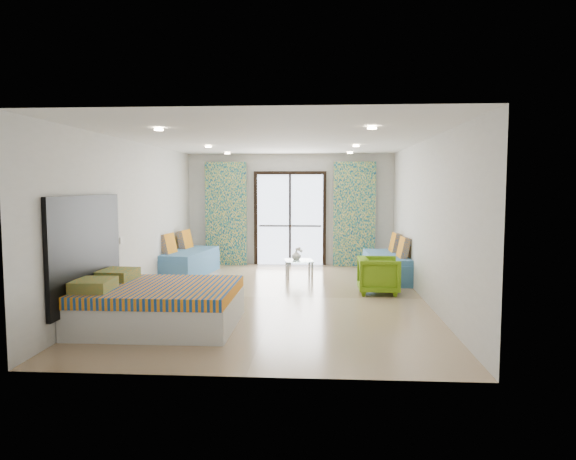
# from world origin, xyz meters

# --- Properties ---
(floor) EXTENTS (5.00, 7.50, 0.01)m
(floor) POSITION_xyz_m (0.00, 0.00, 0.00)
(floor) COLOR #9E7F5E
(floor) RESTS_ON ground
(ceiling) EXTENTS (5.00, 7.50, 0.01)m
(ceiling) POSITION_xyz_m (0.00, 0.00, 2.70)
(ceiling) COLOR silver
(ceiling) RESTS_ON ground
(wall_back) EXTENTS (5.00, 0.01, 2.70)m
(wall_back) POSITION_xyz_m (0.00, 3.75, 1.35)
(wall_back) COLOR silver
(wall_back) RESTS_ON ground
(wall_front) EXTENTS (5.00, 0.01, 2.70)m
(wall_front) POSITION_xyz_m (0.00, -3.75, 1.35)
(wall_front) COLOR silver
(wall_front) RESTS_ON ground
(wall_left) EXTENTS (0.01, 7.50, 2.70)m
(wall_left) POSITION_xyz_m (-2.50, 0.00, 1.35)
(wall_left) COLOR silver
(wall_left) RESTS_ON ground
(wall_right) EXTENTS (0.01, 7.50, 2.70)m
(wall_right) POSITION_xyz_m (2.50, 0.00, 1.35)
(wall_right) COLOR silver
(wall_right) RESTS_ON ground
(balcony_door) EXTENTS (1.76, 0.08, 2.28)m
(balcony_door) POSITION_xyz_m (0.00, 3.72, 1.26)
(balcony_door) COLOR black
(balcony_door) RESTS_ON floor
(balcony_rail) EXTENTS (1.52, 0.03, 0.04)m
(balcony_rail) POSITION_xyz_m (0.00, 3.73, 0.95)
(balcony_rail) COLOR #595451
(balcony_rail) RESTS_ON balcony_door
(curtain_left) EXTENTS (1.00, 0.10, 2.50)m
(curtain_left) POSITION_xyz_m (-1.55, 3.57, 1.25)
(curtain_left) COLOR beige
(curtain_left) RESTS_ON floor
(curtain_right) EXTENTS (1.00, 0.10, 2.50)m
(curtain_right) POSITION_xyz_m (1.55, 3.57, 1.25)
(curtain_right) COLOR beige
(curtain_right) RESTS_ON floor
(downlight_a) EXTENTS (0.12, 0.12, 0.02)m
(downlight_a) POSITION_xyz_m (-1.40, -2.00, 2.67)
(downlight_a) COLOR #FFE0B2
(downlight_a) RESTS_ON ceiling
(downlight_b) EXTENTS (0.12, 0.12, 0.02)m
(downlight_b) POSITION_xyz_m (1.40, -2.00, 2.67)
(downlight_b) COLOR #FFE0B2
(downlight_b) RESTS_ON ceiling
(downlight_c) EXTENTS (0.12, 0.12, 0.02)m
(downlight_c) POSITION_xyz_m (-1.40, 1.00, 2.67)
(downlight_c) COLOR #FFE0B2
(downlight_c) RESTS_ON ceiling
(downlight_d) EXTENTS (0.12, 0.12, 0.02)m
(downlight_d) POSITION_xyz_m (1.40, 1.00, 2.67)
(downlight_d) COLOR #FFE0B2
(downlight_d) RESTS_ON ceiling
(downlight_e) EXTENTS (0.12, 0.12, 0.02)m
(downlight_e) POSITION_xyz_m (-1.40, 3.00, 2.67)
(downlight_e) COLOR #FFE0B2
(downlight_e) RESTS_ON ceiling
(downlight_f) EXTENTS (0.12, 0.12, 0.02)m
(downlight_f) POSITION_xyz_m (1.40, 3.00, 2.67)
(downlight_f) COLOR #FFE0B2
(downlight_f) RESTS_ON ceiling
(headboard) EXTENTS (0.06, 2.10, 1.50)m
(headboard) POSITION_xyz_m (-2.46, -1.96, 1.05)
(headboard) COLOR black
(headboard) RESTS_ON floor
(switch_plate) EXTENTS (0.02, 0.10, 0.10)m
(switch_plate) POSITION_xyz_m (-2.47, -0.71, 1.05)
(switch_plate) COLOR silver
(switch_plate) RESTS_ON wall_left
(bed) EXTENTS (2.08, 1.69, 0.72)m
(bed) POSITION_xyz_m (-1.48, -1.96, 0.30)
(bed) COLOR silver
(bed) RESTS_ON floor
(daybed_left) EXTENTS (1.00, 1.99, 0.94)m
(daybed_left) POSITION_xyz_m (-2.12, 2.10, 0.29)
(daybed_left) COLOR teal
(daybed_left) RESTS_ON floor
(daybed_right) EXTENTS (0.82, 1.92, 0.93)m
(daybed_right) POSITION_xyz_m (2.12, 1.83, 0.29)
(daybed_right) COLOR teal
(daybed_right) RESTS_ON floor
(coffee_table) EXTENTS (0.64, 0.64, 0.65)m
(coffee_table) POSITION_xyz_m (0.30, 1.91, 0.33)
(coffee_table) COLOR silver
(coffee_table) RESTS_ON floor
(vase) EXTENTS (0.22, 0.23, 0.20)m
(vase) POSITION_xyz_m (0.24, 1.93, 0.48)
(vase) COLOR white
(vase) RESTS_ON coffee_table
(armchair) EXTENTS (0.66, 0.71, 0.73)m
(armchair) POSITION_xyz_m (1.79, 0.42, 0.36)
(armchair) COLOR #649312
(armchair) RESTS_ON floor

